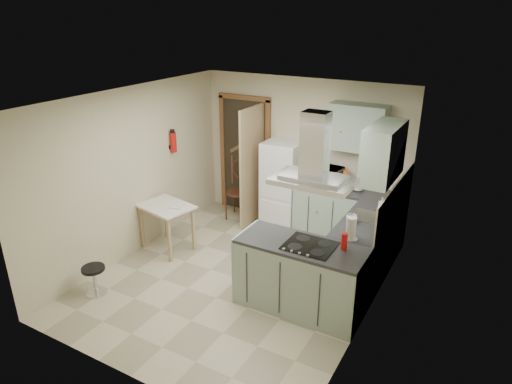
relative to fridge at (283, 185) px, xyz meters
The scene contains 28 objects.
floor 1.96m from the fridge, 83.66° to the right, with size 4.20×4.20×0.00m, color #BFB294.
ceiling 2.52m from the fridge, 83.66° to the right, with size 4.20×4.20×0.00m, color silver.
back_wall 0.62m from the fridge, 56.31° to the left, with size 3.60×3.60×0.00m, color beige.
left_wall 2.46m from the fridge, 131.63° to the right, with size 4.20×4.20×0.00m, color beige.
right_wall 2.74m from the fridge, 41.99° to the right, with size 4.20×4.20×0.00m, color beige.
doorway 0.99m from the fridge, 163.30° to the left, with size 1.10×0.12×2.10m, color brown.
fridge is the anchor object (origin of this frame).
counter_back 0.91m from the fridge, ahead, with size 1.08×0.60×0.90m, color #9EB2A0.
counter_right 1.85m from the fridge, 21.66° to the right, with size 0.60×1.95×0.90m, color #9EB2A0.
splashback 1.26m from the fridge, 13.94° to the left, with size 1.68×0.02×0.50m, color beige.
wall_cabinet_back 1.60m from the fridge, ahead, with size 0.85×0.35×0.70m, color #9EB2A0.
wall_cabinet_right 2.33m from the fridge, 27.50° to the right, with size 0.35×0.90×0.70m, color #9EB2A0.
peninsula 2.35m from the fridge, 58.26° to the right, with size 1.55×0.65×0.90m, color #9EB2A0.
hob 2.39m from the fridge, 56.21° to the right, with size 0.58×0.50×0.01m, color black.
extractor_hood 2.57m from the fridge, 56.21° to the right, with size 0.90×0.55×0.10m, color silver.
sink 1.91m from the fridge, 26.57° to the right, with size 0.45×0.40×0.01m, color silver.
fire_extinguisher 1.93m from the fridge, 149.70° to the right, with size 0.10×0.10×0.32m, color #B2140F.
drop_leaf_table 2.03m from the fridge, 126.54° to the right, with size 0.78×0.59×0.74m, color #CBB57D.
bentwood_chair 0.87m from the fridge, behind, with size 0.43×0.43×0.97m, color #4F311A.
stool 3.31m from the fridge, 112.27° to the right, with size 0.30×0.30×0.40m, color black.
microwave 0.78m from the fridge, ahead, with size 0.53×0.36×0.30m, color black.
kettle 1.30m from the fridge, ahead, with size 0.15×0.15×0.22m, color silver.
cereal_box 1.07m from the fridge, ahead, with size 0.07×0.17×0.26m, color #D56119.
soap_bottle 1.87m from the fridge, 15.96° to the right, with size 0.08×0.08×0.18m, color #ACAAB6.
paper_towel 2.33m from the fridge, 43.20° to the right, with size 0.12×0.12×0.30m, color silver.
cup 1.93m from the fridge, 36.13° to the right, with size 0.14×0.14×0.11m, color white.
red_bottle 2.53m from the fridge, 47.63° to the right, with size 0.07×0.07×0.21m, color red.
book 1.90m from the fridge, 125.15° to the right, with size 0.17×0.23×0.10m, color maroon.
Camera 1 is at (2.90, -4.62, 3.51)m, focal length 32.00 mm.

